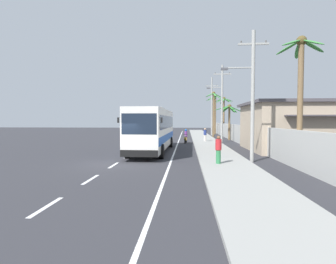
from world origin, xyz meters
TOP-DOWN VIEW (x-y plane):
  - ground_plane at (0.00, 0.00)m, footprint 160.00×160.00m
  - sidewalk_kerb at (6.80, 10.00)m, footprint 3.20×90.00m
  - lane_markings at (2.12, 14.29)m, footprint 3.52×71.00m
  - boundary_wall at (10.60, 14.00)m, footprint 0.24×60.00m
  - coach_bus_foreground at (1.51, 6.73)m, footprint 3.10×12.48m
  - motorcycle_beside_bus at (4.30, 15.41)m, footprint 0.56×1.96m
  - pedestrian_near_kerb at (6.28, -0.34)m, footprint 0.36×0.36m
  - pedestrian_midwalk at (6.67, 16.77)m, footprint 0.36×0.36m
  - utility_pole_nearest at (8.56, 1.31)m, footprint 3.01×0.24m
  - utility_pole_mid at (8.61, 16.53)m, footprint 2.90×0.24m
  - utility_pole_far at (8.85, 31.75)m, footprint 2.20×0.24m
  - palm_nearest at (8.67, 26.86)m, footprint 2.69×2.87m
  - palm_second at (9.90, 35.76)m, footprint 3.61×3.86m
  - palm_third at (10.21, 20.86)m, footprint 3.92×3.67m
  - palm_fourth at (10.88, 31.05)m, footprint 3.18×2.94m
  - palm_farthest at (10.78, -0.69)m, footprint 2.74×2.63m
  - roadside_building at (15.48, 8.38)m, footprint 11.47×9.21m

SIDE VIEW (x-z plane):
  - ground_plane at x=0.00m, z-range 0.00..0.00m
  - lane_markings at x=2.12m, z-range 0.00..0.01m
  - sidewalk_kerb at x=6.80m, z-range 0.00..0.14m
  - motorcycle_beside_bus at x=4.30m, z-range -0.16..1.50m
  - pedestrian_midwalk at x=6.67m, z-range 0.18..1.79m
  - pedestrian_near_kerb at x=6.28m, z-range 0.18..1.83m
  - boundary_wall at x=10.60m, z-range 0.00..2.17m
  - coach_bus_foreground at x=1.51m, z-range 0.08..3.97m
  - roadside_building at x=15.48m, z-range 0.02..4.34m
  - palm_third at x=10.21m, z-range 1.21..6.10m
  - utility_pole_nearest at x=8.56m, z-range 0.28..8.73m
  - utility_pole_mid at x=8.61m, z-range 0.29..9.64m
  - palm_nearest at x=8.67m, z-range 1.33..8.60m
  - palm_fourth at x=10.88m, z-range 1.59..8.35m
  - palm_farthest at x=10.78m, z-range 1.28..8.72m
  - utility_pole_far at x=8.85m, z-range 0.20..10.49m
  - palm_second at x=9.90m, z-range 1.53..9.21m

